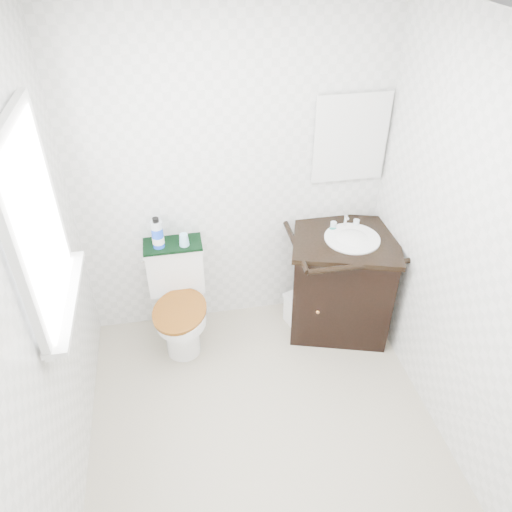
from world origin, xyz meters
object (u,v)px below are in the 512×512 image
object	(u,v)px
mouthwash_bottle	(157,234)
cup	(184,240)
vanity	(341,280)
trash_bin	(296,307)
toilet	(179,303)

from	to	relation	value
mouthwash_bottle	cup	bearing A→B (deg)	-4.57
vanity	trash_bin	bearing A→B (deg)	165.83
toilet	mouthwash_bottle	bearing A→B (deg)	133.21
toilet	vanity	xyz separation A→B (m)	(1.23, -0.07, 0.09)
mouthwash_bottle	cup	world-z (taller)	mouthwash_bottle
mouthwash_bottle	trash_bin	bearing A→B (deg)	-4.80
vanity	mouthwash_bottle	xyz separation A→B (m)	(-1.32, 0.16, 0.47)
trash_bin	mouthwash_bottle	distance (m)	1.27
mouthwash_bottle	cup	xyz separation A→B (m)	(0.18, -0.01, -0.06)
toilet	cup	world-z (taller)	cup
vanity	trash_bin	distance (m)	0.44
trash_bin	cup	world-z (taller)	cup
mouthwash_bottle	vanity	bearing A→B (deg)	-7.10
toilet	cup	bearing A→B (deg)	45.50
toilet	vanity	bearing A→B (deg)	-3.06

